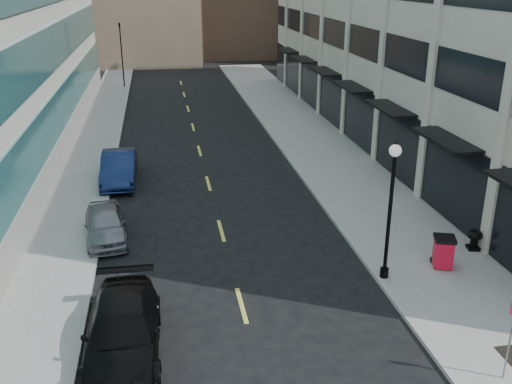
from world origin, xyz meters
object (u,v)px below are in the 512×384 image
object	(u,v)px
traffic_signal	(120,27)
trash_bin	(443,251)
lamppost	(391,200)
urn_planter	(474,238)
car_blue_sedan	(119,168)
car_black_pickup	(123,331)
car_silver_sedan	(105,224)

from	to	relation	value
traffic_signal	trash_bin	xyz separation A→B (m)	(13.19, -38.89, -4.91)
lamppost	urn_planter	bearing A→B (deg)	19.09
car_blue_sedan	lamppost	distance (m)	15.90
car_black_pickup	urn_planter	world-z (taller)	car_black_pickup
urn_planter	traffic_signal	bearing A→B (deg)	111.80
car_blue_sedan	lamppost	size ratio (longest dim) A/B	0.97
car_black_pickup	car_blue_sedan	world-z (taller)	car_blue_sedan
lamppost	car_black_pickup	bearing A→B (deg)	-162.97
lamppost	car_blue_sedan	bearing A→B (deg)	128.97
car_blue_sedan	trash_bin	world-z (taller)	car_blue_sedan
traffic_signal	trash_bin	world-z (taller)	traffic_signal
trash_bin	lamppost	distance (m)	3.35
traffic_signal	urn_planter	xyz separation A→B (m)	(15.10, -37.74, -5.06)
car_black_pickup	trash_bin	xyz separation A→B (m)	(11.43, 3.11, 0.03)
car_blue_sedan	urn_planter	distance (m)	17.80
lamppost	car_silver_sedan	bearing A→B (deg)	152.61
trash_bin	car_silver_sedan	bearing A→B (deg)	177.24
trash_bin	urn_planter	world-z (taller)	trash_bin
trash_bin	lamppost	world-z (taller)	lamppost
car_silver_sedan	lamppost	world-z (taller)	lamppost
car_black_pickup	car_blue_sedan	distance (m)	15.02
car_black_pickup	car_blue_sedan	size ratio (longest dim) A/B	1.09
car_silver_sedan	trash_bin	size ratio (longest dim) A/B	3.32
car_black_pickup	lamppost	xyz separation A→B (m)	(9.04, 2.77, 2.35)
traffic_signal	trash_bin	bearing A→B (deg)	-71.26
lamppost	traffic_signal	bearing A→B (deg)	105.39
car_silver_sedan	trash_bin	world-z (taller)	car_silver_sedan
trash_bin	lamppost	size ratio (longest dim) A/B	0.24
traffic_signal	urn_planter	size ratio (longest dim) A/B	8.36
traffic_signal	trash_bin	size ratio (longest dim) A/B	5.71
car_silver_sedan	car_blue_sedan	world-z (taller)	car_blue_sedan
car_black_pickup	car_silver_sedan	size ratio (longest dim) A/B	1.31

